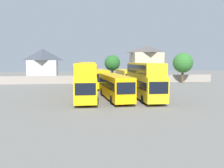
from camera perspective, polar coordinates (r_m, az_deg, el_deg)
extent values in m
plane|color=slate|center=(50.40, -2.46, -0.44)|extent=(140.00, 140.00, 0.00)
cube|color=gray|center=(56.53, -3.11, 1.12)|extent=(56.00, 0.50, 1.80)
cube|color=yellow|center=(32.06, -6.43, -0.65)|extent=(2.84, 11.32, 2.93)
cube|color=black|center=(26.41, -6.30, -1.20)|extent=(2.29, 0.13, 1.32)
cube|color=black|center=(32.03, -6.44, -0.02)|extent=(2.86, 10.42, 0.92)
cube|color=yellow|center=(32.18, -6.48, 3.44)|extent=(2.78, 10.76, 1.62)
cube|color=black|center=(32.18, -6.48, 3.44)|extent=(2.86, 10.20, 1.13)
cylinder|color=black|center=(28.81, -3.94, -3.88)|extent=(0.32, 1.11, 1.10)
cylinder|color=black|center=(28.79, -8.71, -3.94)|extent=(0.32, 1.11, 1.10)
cylinder|color=black|center=(35.71, -4.55, -2.05)|extent=(0.32, 1.11, 1.10)
cylinder|color=black|center=(35.69, -8.39, -2.10)|extent=(0.32, 1.11, 1.10)
cube|color=#F0AF0B|center=(32.68, 0.65, -0.47)|extent=(3.18, 11.87, 2.95)
cube|color=black|center=(26.96, 3.34, -1.01)|extent=(2.18, 0.21, 1.33)
cube|color=black|center=(32.65, 0.65, 0.15)|extent=(3.16, 10.93, 0.93)
cylinder|color=black|center=(29.63, 4.32, -3.62)|extent=(0.37, 1.12, 1.10)
cylinder|color=black|center=(29.09, 0.00, -3.77)|extent=(0.37, 1.12, 1.10)
cylinder|color=black|center=(36.61, 1.17, -1.85)|extent=(0.37, 1.12, 1.10)
cylinder|color=black|center=(36.17, -2.35, -1.94)|extent=(0.37, 1.12, 1.10)
cube|color=yellow|center=(33.29, 7.68, -0.36)|extent=(2.67, 11.95, 3.01)
cube|color=black|center=(27.56, 10.96, -0.88)|extent=(2.23, 0.11, 1.36)
cube|color=black|center=(33.25, 7.69, 0.26)|extent=(2.70, 11.00, 0.95)
cube|color=yellow|center=(33.42, 7.60, 3.60)|extent=(2.62, 11.35, 1.57)
cube|color=black|center=(33.42, 7.60, 3.60)|extent=(2.70, 10.76, 1.10)
cylinder|color=black|center=(30.30, 11.62, -3.51)|extent=(0.31, 1.10, 1.10)
cylinder|color=black|center=(29.62, 7.36, -3.65)|extent=(0.31, 1.10, 1.10)
cylinder|color=black|center=(37.28, 7.89, -1.76)|extent=(0.31, 1.10, 1.10)
cylinder|color=black|center=(36.73, 4.39, -1.84)|extent=(0.31, 1.10, 1.10)
cube|color=#E4B50F|center=(46.56, -6.26, 1.38)|extent=(3.21, 10.24, 3.09)
cube|color=black|center=(41.51, -5.55, 1.39)|extent=(2.24, 0.23, 1.39)
cube|color=black|center=(46.53, -6.26, 1.84)|extent=(3.20, 9.43, 0.97)
cube|color=#E4B50F|center=(46.70, -6.32, 4.22)|extent=(3.13, 9.73, 1.52)
cube|color=black|center=(46.70, -6.32, 4.22)|extent=(3.19, 9.23, 1.06)
cylinder|color=black|center=(43.72, -4.29, -0.65)|extent=(0.37, 1.12, 1.10)
cylinder|color=black|center=(43.47, -7.35, -0.72)|extent=(0.37, 1.12, 1.10)
cylinder|color=black|center=(49.90, -5.27, 0.11)|extent=(0.37, 1.12, 1.10)
cylinder|color=black|center=(49.68, -7.95, 0.06)|extent=(0.37, 1.12, 1.10)
cube|color=yellow|center=(46.63, -3.06, 1.46)|extent=(2.92, 10.67, 3.16)
cube|color=black|center=(41.35, -2.14, 1.46)|extent=(2.26, 0.16, 1.42)
cube|color=black|center=(46.61, -3.06, 1.92)|extent=(2.93, 9.83, 0.99)
cylinder|color=black|center=(43.69, -0.98, -0.64)|extent=(0.34, 1.11, 1.10)
cylinder|color=black|center=(43.37, -4.06, -0.70)|extent=(0.34, 1.11, 1.10)
cylinder|color=black|center=(50.15, -2.18, 0.16)|extent=(0.34, 1.11, 1.10)
cylinder|color=black|center=(49.87, -4.86, 0.11)|extent=(0.34, 1.11, 1.10)
cube|color=yellow|center=(47.05, 3.26, 1.46)|extent=(2.56, 10.57, 3.11)
cube|color=black|center=(41.86, 4.64, 1.45)|extent=(2.16, 0.10, 1.40)
cube|color=black|center=(47.03, 3.26, 1.91)|extent=(2.59, 9.72, 0.98)
cylinder|color=black|center=(44.23, 5.49, -0.59)|extent=(0.31, 1.10, 1.10)
cylinder|color=black|center=(43.77, 2.61, -0.63)|extent=(0.31, 1.10, 1.10)
cylinder|color=black|center=(50.58, 3.80, 0.20)|extent=(0.31, 1.10, 1.10)
cylinder|color=black|center=(50.18, 1.27, 0.16)|extent=(0.31, 1.10, 1.10)
cube|color=silver|center=(64.81, -15.90, 3.03)|extent=(7.11, 6.64, 5.30)
pyramid|color=#3D424C|center=(64.78, -16.00, 6.69)|extent=(7.46, 6.97, 2.99)
cube|color=#C6B293|center=(65.28, 8.05, 4.11)|extent=(7.72, 6.57, 7.35)
pyramid|color=#514C4C|center=(65.33, 8.11, 8.16)|extent=(8.11, 6.90, 1.88)
cylinder|color=brown|center=(59.37, 0.07, 2.09)|extent=(0.51, 0.51, 3.34)
sphere|color=#235B23|center=(59.26, 0.07, 4.99)|extent=(3.83, 3.83, 3.83)
cylinder|color=brown|center=(59.64, 16.28, 1.76)|extent=(0.53, 0.53, 3.08)
sphere|color=#2D6B28|center=(59.53, 16.36, 4.80)|extent=(4.66, 4.66, 4.66)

